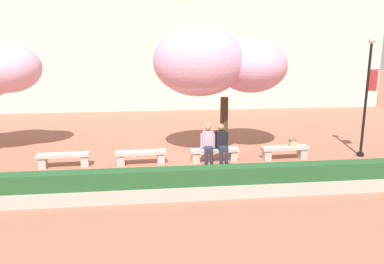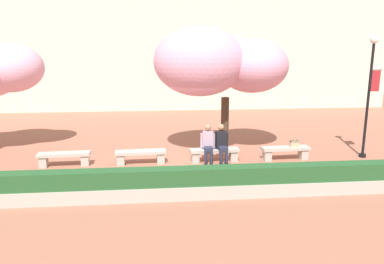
{
  "view_description": "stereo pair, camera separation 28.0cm",
  "coord_description": "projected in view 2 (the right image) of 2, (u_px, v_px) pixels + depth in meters",
  "views": [
    {
      "loc": [
        -0.98,
        -11.98,
        3.76
      ],
      "look_at": [
        0.49,
        0.2,
        1.0
      ],
      "focal_mm": 35.0,
      "sensor_mm": 36.0,
      "label": 1
    },
    {
      "loc": [
        -0.7,
        -12.02,
        3.76
      ],
      "look_at": [
        0.49,
        0.2,
        1.0
      ],
      "focal_mm": 35.0,
      "sensor_mm": 36.0,
      "label": 2
    }
  ],
  "objects": [
    {
      "name": "cherry_tree_main",
      "position": [
        222.0,
        63.0,
        13.06
      ],
      "size": [
        4.79,
        3.14,
        4.5
      ],
      "color": "#473323",
      "rests_on": "ground"
    },
    {
      "name": "person_seated_right",
      "position": [
        222.0,
        142.0,
        12.49
      ],
      "size": [
        0.51,
        0.71,
        1.29
      ],
      "color": "black",
      "rests_on": "ground"
    },
    {
      "name": "stone_bench_near_east",
      "position": [
        285.0,
        151.0,
        12.84
      ],
      "size": [
        1.67,
        0.51,
        0.45
      ],
      "color": "#ADA89E",
      "rests_on": "ground"
    },
    {
      "name": "stone_bench_center",
      "position": [
        214.0,
        153.0,
        12.61
      ],
      "size": [
        1.67,
        0.51,
        0.45
      ],
      "color": "#ADA89E",
      "rests_on": "ground"
    },
    {
      "name": "stone_bench_near_west",
      "position": [
        141.0,
        155.0,
        12.37
      ],
      "size": [
        1.67,
        0.51,
        0.45
      ],
      "color": "#ADA89E",
      "rests_on": "ground"
    },
    {
      "name": "building_facade",
      "position": [
        165.0,
        49.0,
        24.18
      ],
      "size": [
        28.0,
        4.0,
        7.36
      ],
      "primitive_type": "cube",
      "color": "beige",
      "rests_on": "ground"
    },
    {
      "name": "person_seated_left",
      "position": [
        208.0,
        142.0,
        12.45
      ],
      "size": [
        0.51,
        0.7,
        1.29
      ],
      "color": "black",
      "rests_on": "ground"
    },
    {
      "name": "lamp_post_with_banner",
      "position": [
        370.0,
        86.0,
        12.66
      ],
      "size": [
        0.54,
        0.28,
        4.18
      ],
      "color": "black",
      "rests_on": "ground"
    },
    {
      "name": "stone_bench_west_end",
      "position": [
        64.0,
        157.0,
        12.14
      ],
      "size": [
        1.67,
        0.51,
        0.45
      ],
      "color": "#ADA89E",
      "rests_on": "ground"
    },
    {
      "name": "ground_plane",
      "position": [
        178.0,
        163.0,
        12.56
      ],
      "size": [
        100.0,
        100.0,
        0.0
      ],
      "primitive_type": "plane",
      "color": "#9E604C"
    },
    {
      "name": "handbag",
      "position": [
        294.0,
        143.0,
        12.79
      ],
      "size": [
        0.3,
        0.15,
        0.34
      ],
      "color": "tan",
      "rests_on": "stone_bench_near_east"
    },
    {
      "name": "planter_hedge_foreground",
      "position": [
        185.0,
        183.0,
        9.53
      ],
      "size": [
        12.1,
        0.5,
        0.8
      ],
      "color": "#ADA89E",
      "rests_on": "ground"
    }
  ]
}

